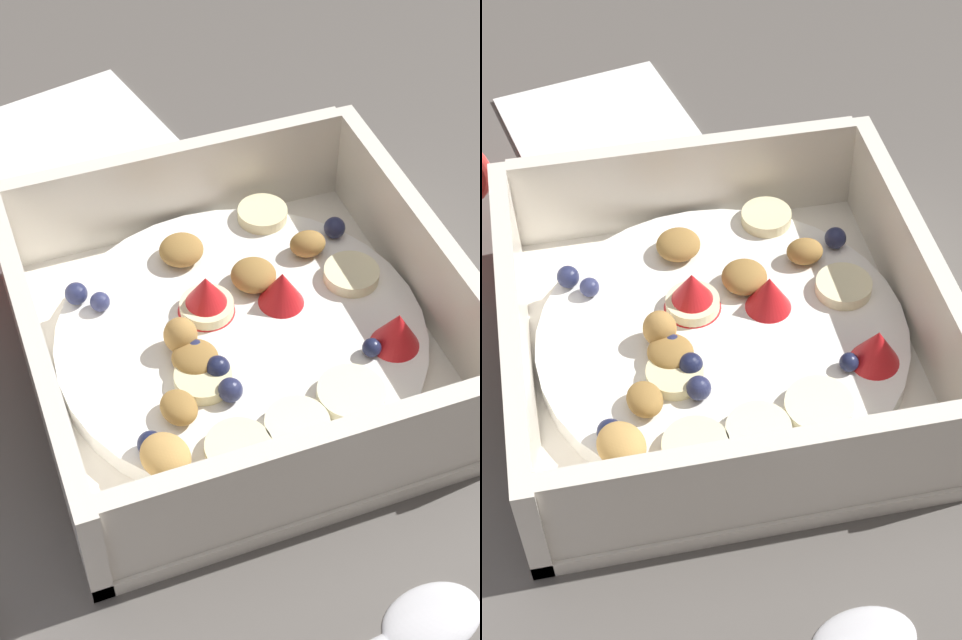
{
  "view_description": "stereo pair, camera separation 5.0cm",
  "coord_description": "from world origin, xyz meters",
  "views": [
    {
      "loc": [
        -0.32,
        0.1,
        0.4
      ],
      "look_at": [
        0.0,
        -0.01,
        0.03
      ],
      "focal_mm": 53.8,
      "sensor_mm": 36.0,
      "label": 1
    },
    {
      "loc": [
        -0.33,
        0.06,
        0.4
      ],
      "look_at": [
        0.0,
        -0.01,
        0.03
      ],
      "focal_mm": 53.8,
      "sensor_mm": 36.0,
      "label": 2
    }
  ],
  "objects": [
    {
      "name": "folded_napkin",
      "position": [
        0.22,
        0.03,
        0.0
      ],
      "size": [
        0.14,
        0.14,
        0.01
      ],
      "primitive_type": "cube",
      "rotation": [
        0.0,
        0.0,
        0.22
      ],
      "color": "white",
      "rests_on": "ground"
    },
    {
      "name": "ground_plane",
      "position": [
        0.0,
        0.0,
        0.0
      ],
      "size": [
        2.4,
        2.4,
        0.0
      ],
      "primitive_type": "plane",
      "color": "#56514C"
    },
    {
      "name": "fruit_bowl",
      "position": [
        0.0,
        -0.01,
        0.02
      ],
      "size": [
        0.22,
        0.22,
        0.07
      ],
      "color": "white",
      "rests_on": "ground"
    }
  ]
}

